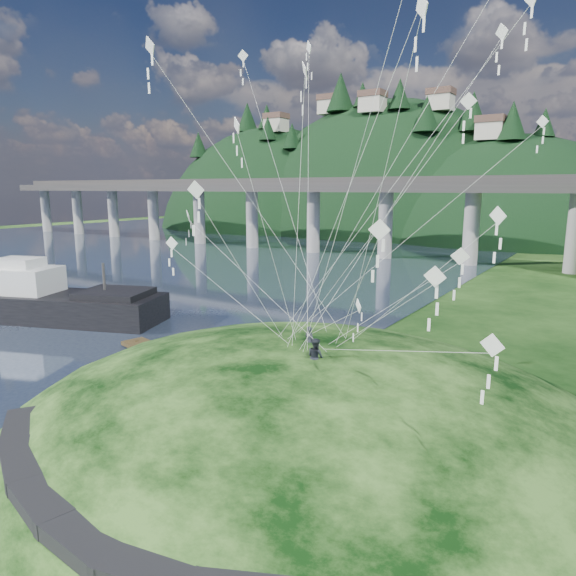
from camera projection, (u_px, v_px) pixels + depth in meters
The scene contains 10 objects.
ground at pixel (174, 415), 29.87m from camera, with size 320.00×320.00×0.00m, color black.
water at pixel (12, 260), 93.30m from camera, with size 240.00×240.00×0.00m, color #2B374F.
grass_hill at pixel (309, 463), 27.48m from camera, with size 36.00×32.00×13.00m.
footpath at pixel (119, 514), 17.46m from camera, with size 22.29×5.84×0.83m.
bridge at pixel (338, 205), 99.71m from camera, with size 160.00×11.00×15.00m.
far_ridge at pixel (368, 257), 154.96m from camera, with size 153.00×70.00×94.50m.
work_barge at pixel (46, 300), 51.14m from camera, with size 23.67×13.97×8.03m.
wooden_dock at pixel (170, 358), 38.69m from camera, with size 12.40×4.61×0.88m.
kite_flyers at pixel (314, 335), 25.25m from camera, with size 2.42×2.72×1.85m.
kite_swarm at pixel (354, 125), 22.78m from camera, with size 21.18×15.68×19.17m.
Camera 1 is at (20.88, -19.64, 13.02)m, focal length 32.00 mm.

